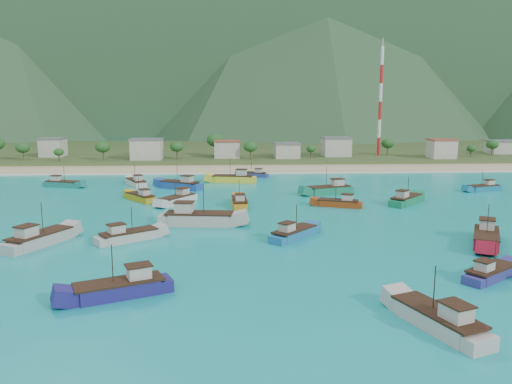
{
  "coord_description": "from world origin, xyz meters",
  "views": [
    {
      "loc": [
        2.15,
        -86.88,
        21.41
      ],
      "look_at": [
        7.33,
        18.0,
        3.0
      ],
      "focal_mm": 35.0,
      "sensor_mm": 36.0,
      "label": 1
    }
  ],
  "objects_px": {
    "boat_13": "(198,219)",
    "boat_14": "(439,321)",
    "boat_27": "(128,237)",
    "boat_10": "(62,184)",
    "boat_3": "(486,239)",
    "boat_4": "(121,289)",
    "boat_30": "(141,198)",
    "boat_0": "(484,188)",
    "boat_25": "(491,274)",
    "boat_2": "(294,234)",
    "boat_6": "(234,179)",
    "boat_23": "(406,200)",
    "boat_26": "(39,240)",
    "radio_tower": "(380,102)",
    "boat_24": "(339,204)",
    "boat_5": "(180,185)",
    "boat_8": "(240,203)",
    "boat_22": "(253,175)",
    "boat_28": "(136,183)",
    "boat_16": "(178,200)",
    "boat_9": "(329,190)"
  },
  "relations": [
    {
      "from": "boat_25",
      "to": "boat_23",
      "type": "bearing_deg",
      "value": 138.52
    },
    {
      "from": "boat_6",
      "to": "boat_27",
      "type": "distance_m",
      "value": 62.46
    },
    {
      "from": "boat_23",
      "to": "boat_27",
      "type": "xyz_separation_m",
      "value": [
        -54.67,
        -27.41,
        -0.08
      ]
    },
    {
      "from": "boat_0",
      "to": "boat_8",
      "type": "bearing_deg",
      "value": 88.45
    },
    {
      "from": "radio_tower",
      "to": "boat_2",
      "type": "relative_size",
      "value": 4.5
    },
    {
      "from": "boat_8",
      "to": "boat_23",
      "type": "height_order",
      "value": "boat_23"
    },
    {
      "from": "boat_14",
      "to": "boat_27",
      "type": "bearing_deg",
      "value": 116.49
    },
    {
      "from": "boat_24",
      "to": "boat_5",
      "type": "bearing_deg",
      "value": 75.9
    },
    {
      "from": "boat_10",
      "to": "boat_13",
      "type": "distance_m",
      "value": 58.89
    },
    {
      "from": "boat_10",
      "to": "boat_30",
      "type": "height_order",
      "value": "boat_10"
    },
    {
      "from": "boat_14",
      "to": "radio_tower",
      "type": "bearing_deg",
      "value": 54.79
    },
    {
      "from": "boat_2",
      "to": "boat_24",
      "type": "bearing_deg",
      "value": 104.94
    },
    {
      "from": "boat_28",
      "to": "boat_0",
      "type": "bearing_deg",
      "value": -34.34
    },
    {
      "from": "boat_13",
      "to": "boat_2",
      "type": "bearing_deg",
      "value": 64.01
    },
    {
      "from": "boat_2",
      "to": "boat_26",
      "type": "distance_m",
      "value": 39.8
    },
    {
      "from": "boat_26",
      "to": "boat_14",
      "type": "bearing_deg",
      "value": -6.27
    },
    {
      "from": "boat_5",
      "to": "boat_26",
      "type": "distance_m",
      "value": 54.57
    },
    {
      "from": "boat_5",
      "to": "boat_6",
      "type": "bearing_deg",
      "value": -23.55
    },
    {
      "from": "boat_9",
      "to": "boat_4",
      "type": "bearing_deg",
      "value": 131.94
    },
    {
      "from": "boat_14",
      "to": "boat_27",
      "type": "distance_m",
      "value": 49.56
    },
    {
      "from": "boat_30",
      "to": "boat_10",
      "type": "bearing_deg",
      "value": 101.3
    },
    {
      "from": "boat_0",
      "to": "boat_25",
      "type": "relative_size",
      "value": 1.07
    },
    {
      "from": "boat_23",
      "to": "boat_30",
      "type": "distance_m",
      "value": 59.05
    },
    {
      "from": "boat_23",
      "to": "boat_28",
      "type": "distance_m",
      "value": 69.7
    },
    {
      "from": "boat_2",
      "to": "boat_6",
      "type": "height_order",
      "value": "boat_6"
    },
    {
      "from": "boat_3",
      "to": "boat_4",
      "type": "relative_size",
      "value": 1.05
    },
    {
      "from": "boat_13",
      "to": "boat_14",
      "type": "xyz_separation_m",
      "value": [
        26.01,
        -43.87,
        -0.27
      ]
    },
    {
      "from": "boat_10",
      "to": "boat_26",
      "type": "distance_m",
      "value": 58.6
    },
    {
      "from": "radio_tower",
      "to": "boat_30",
      "type": "bearing_deg",
      "value": -133.55
    },
    {
      "from": "boat_0",
      "to": "boat_28",
      "type": "relative_size",
      "value": 0.9
    },
    {
      "from": "boat_4",
      "to": "boat_23",
      "type": "relative_size",
      "value": 1.14
    },
    {
      "from": "boat_0",
      "to": "boat_6",
      "type": "height_order",
      "value": "boat_6"
    },
    {
      "from": "radio_tower",
      "to": "boat_0",
      "type": "relative_size",
      "value": 4.38
    },
    {
      "from": "boat_28",
      "to": "boat_30",
      "type": "xyz_separation_m",
      "value": [
        5.04,
        -21.6,
        -0.08
      ]
    },
    {
      "from": "boat_6",
      "to": "boat_22",
      "type": "height_order",
      "value": "boat_6"
    },
    {
      "from": "boat_16",
      "to": "boat_25",
      "type": "xyz_separation_m",
      "value": [
        44.09,
        -50.51,
        -0.15
      ]
    },
    {
      "from": "boat_5",
      "to": "boat_27",
      "type": "relative_size",
      "value": 1.2
    },
    {
      "from": "boat_3",
      "to": "boat_13",
      "type": "bearing_deg",
      "value": 9.19
    },
    {
      "from": "boat_2",
      "to": "boat_26",
      "type": "bearing_deg",
      "value": -134.9
    },
    {
      "from": "boat_0",
      "to": "boat_5",
      "type": "xyz_separation_m",
      "value": [
        -76.9,
        6.87,
        0.28
      ]
    },
    {
      "from": "boat_8",
      "to": "boat_16",
      "type": "distance_m",
      "value": 14.07
    },
    {
      "from": "boat_2",
      "to": "boat_25",
      "type": "height_order",
      "value": "boat_2"
    },
    {
      "from": "boat_22",
      "to": "radio_tower",
      "type": "bearing_deg",
      "value": -26.0
    },
    {
      "from": "boat_27",
      "to": "boat_10",
      "type": "bearing_deg",
      "value": 171.75
    },
    {
      "from": "boat_8",
      "to": "boat_22",
      "type": "distance_m",
      "value": 44.51
    },
    {
      "from": "boat_3",
      "to": "boat_14",
      "type": "height_order",
      "value": "boat_3"
    },
    {
      "from": "boat_10",
      "to": "boat_30",
      "type": "relative_size",
      "value": 1.11
    },
    {
      "from": "boat_14",
      "to": "boat_10",
      "type": "bearing_deg",
      "value": 105.34
    },
    {
      "from": "boat_10",
      "to": "radio_tower",
      "type": "bearing_deg",
      "value": 139.06
    },
    {
      "from": "boat_4",
      "to": "boat_6",
      "type": "bearing_deg",
      "value": -32.48
    }
  ]
}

